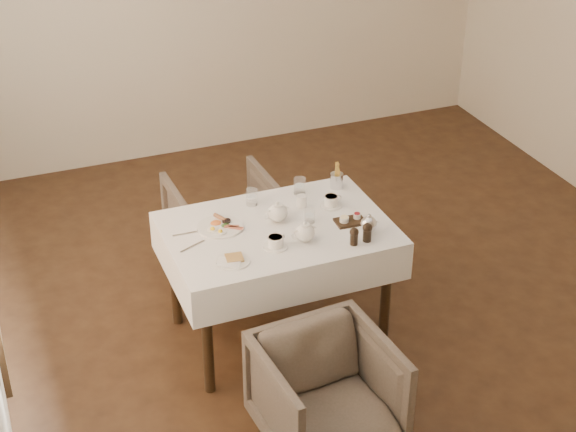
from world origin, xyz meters
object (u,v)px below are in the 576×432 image
Objects in this scene: armchair_near at (327,394)px; armchair_far at (224,222)px; table at (278,245)px; teapot_centre at (277,211)px; breakfast_plate at (220,226)px.

armchair_far is at bearing 84.39° from armchair_near.
armchair_near is 1.80m from armchair_far.
table is 0.20m from teapot_centre.
armchair_far is (0.04, 1.80, 0.01)m from armchair_near.
table is 0.35m from breakfast_plate.
breakfast_plate is at bearing 158.49° from table.
breakfast_plate reaches higher than table.
armchair_near is 1.16m from breakfast_plate.
armchair_far is at bearing 72.35° from breakfast_plate.
table is at bearing -20.58° from breakfast_plate.
armchair_near is at bearing 87.09° from armchair_far.
armchair_near is at bearing -95.48° from table.
table is 4.92× the size of breakfast_plate.
armchair_near is 1.13m from teapot_centre.
armchair_far is at bearing 83.06° from teapot_centre.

